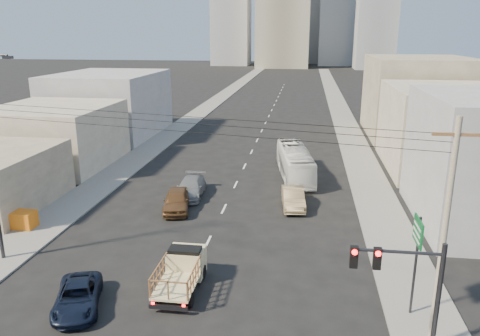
% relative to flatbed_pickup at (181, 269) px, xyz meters
% --- Properties ---
extents(ground, '(420.00, 420.00, 0.00)m').
position_rel_flatbed_pickup_xyz_m(ground, '(0.18, -2.31, -1.09)').
color(ground, black).
rests_on(ground, ground).
extents(sidewalk_left, '(3.50, 180.00, 0.12)m').
position_rel_flatbed_pickup_xyz_m(sidewalk_left, '(-11.57, 67.69, -1.03)').
color(sidewalk_left, gray).
rests_on(sidewalk_left, ground).
extents(sidewalk_right, '(3.50, 180.00, 0.12)m').
position_rel_flatbed_pickup_xyz_m(sidewalk_right, '(11.93, 67.69, -1.03)').
color(sidewalk_right, gray).
rests_on(sidewalk_right, ground).
extents(lane_dashes, '(0.15, 104.00, 0.01)m').
position_rel_flatbed_pickup_xyz_m(lane_dashes, '(0.18, 50.69, -1.09)').
color(lane_dashes, silver).
rests_on(lane_dashes, ground).
extents(flatbed_pickup, '(1.95, 4.41, 1.90)m').
position_rel_flatbed_pickup_xyz_m(flatbed_pickup, '(0.00, 0.00, 0.00)').
color(flatbed_pickup, beige).
rests_on(flatbed_pickup, ground).
extents(navy_pickup, '(3.35, 4.82, 1.22)m').
position_rel_flatbed_pickup_xyz_m(navy_pickup, '(-4.51, -2.51, -0.48)').
color(navy_pickup, black).
rests_on(navy_pickup, ground).
extents(city_bus, '(3.99, 10.41, 2.83)m').
position_rel_flatbed_pickup_xyz_m(city_bus, '(5.26, 20.70, 0.32)').
color(city_bus, white).
rests_on(city_bus, ground).
extents(sedan_brown, '(2.72, 4.91, 1.58)m').
position_rel_flatbed_pickup_xyz_m(sedan_brown, '(-3.28, 10.91, -0.30)').
color(sedan_brown, brown).
rests_on(sedan_brown, ground).
extents(sedan_tan, '(2.07, 4.71, 1.51)m').
position_rel_flatbed_pickup_xyz_m(sedan_tan, '(5.40, 12.82, -0.34)').
color(sedan_tan, '#8E7853').
rests_on(sedan_tan, ground).
extents(sedan_grey, '(2.37, 5.20, 1.47)m').
position_rel_flatbed_pickup_xyz_m(sedan_grey, '(-3.02, 14.18, -0.36)').
color(sedan_grey, gray).
rests_on(sedan_grey, ground).
extents(traffic_signal, '(3.23, 0.35, 6.00)m').
position_rel_flatbed_pickup_xyz_m(traffic_signal, '(9.95, -5.82, 2.98)').
color(traffic_signal, '#2D2D33').
rests_on(traffic_signal, ground).
extents(green_sign, '(0.18, 1.60, 5.00)m').
position_rel_flatbed_pickup_xyz_m(green_sign, '(11.35, -0.81, 2.65)').
color(green_sign, '#2D2D33').
rests_on(green_sign, ground).
extents(utility_pole, '(1.80, 0.24, 10.00)m').
position_rel_flatbed_pickup_xyz_m(utility_pole, '(11.68, -3.31, 4.09)').
color(utility_pole, gray).
rests_on(utility_pole, ground).
extents(overhead_wires, '(23.01, 5.02, 0.72)m').
position_rel_flatbed_pickup_xyz_m(overhead_wires, '(0.18, -0.81, 7.87)').
color(overhead_wires, black).
rests_on(overhead_wires, ground).
extents(crate_stack, '(1.80, 1.20, 1.14)m').
position_rel_flatbed_pickup_xyz_m(crate_stack, '(-12.82, 6.00, -0.40)').
color(crate_stack, orange).
rests_on(crate_stack, sidewalk_left).
extents(bldg_right_mid, '(11.00, 14.00, 8.00)m').
position_rel_flatbed_pickup_xyz_m(bldg_right_mid, '(19.68, 25.69, 2.91)').
color(bldg_right_mid, '#A69B86').
rests_on(bldg_right_mid, ground).
extents(bldg_right_far, '(12.00, 16.00, 10.00)m').
position_rel_flatbed_pickup_xyz_m(bldg_right_far, '(20.18, 41.69, 3.91)').
color(bldg_right_far, gray).
rests_on(bldg_right_far, ground).
extents(bldg_left_mid, '(11.00, 12.00, 6.00)m').
position_rel_flatbed_pickup_xyz_m(bldg_left_mid, '(-18.82, 21.69, 1.91)').
color(bldg_left_mid, '#A69B86').
rests_on(bldg_left_mid, ground).
extents(bldg_left_far, '(12.00, 16.00, 8.00)m').
position_rel_flatbed_pickup_xyz_m(bldg_left_far, '(-19.32, 36.69, 2.91)').
color(bldg_left_far, '#969598').
rests_on(bldg_left_far, ground).
extents(midrise_ne, '(16.00, 16.00, 40.00)m').
position_rel_flatbed_pickup_xyz_m(midrise_ne, '(18.18, 182.69, 18.91)').
color(midrise_ne, '#97999F').
rests_on(midrise_ne, ground).
extents(midrise_nw, '(15.00, 15.00, 34.00)m').
position_rel_flatbed_pickup_xyz_m(midrise_nw, '(-25.82, 177.69, 15.91)').
color(midrise_nw, '#97999F').
rests_on(midrise_nw, ground).
extents(midrise_back, '(18.00, 18.00, 44.00)m').
position_rel_flatbed_pickup_xyz_m(midrise_back, '(6.18, 197.69, 20.91)').
color(midrise_back, '#969598').
rests_on(midrise_back, ground).
extents(midrise_east, '(14.00, 14.00, 28.00)m').
position_rel_flatbed_pickup_xyz_m(midrise_east, '(30.18, 162.69, 12.91)').
color(midrise_east, '#97999F').
rests_on(midrise_east, ground).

